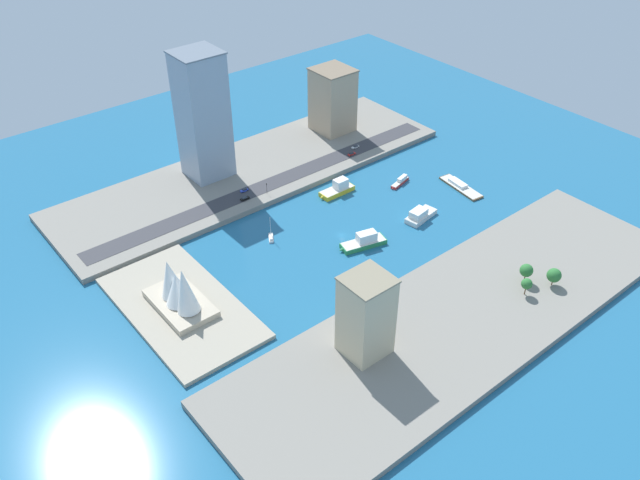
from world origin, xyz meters
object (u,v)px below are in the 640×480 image
barge_flat_brown (460,186)px  tower_tall_glass (203,116)px  ferry_yellow_fast (338,189)px  van_white (355,147)px  office_block_beige (366,316)px  tugboat_red (400,181)px  traffic_light_waterfront (267,187)px  pickup_red (352,154)px  ferry_green_doubledeck (364,241)px  ferry_white_commuter (420,215)px  hatchback_blue (244,190)px  opera_landmark (179,290)px  apartment_midrise_tan (333,100)px  suv_black (245,198)px  sailboat_small_white (271,237)px

barge_flat_brown → tower_tall_glass: tower_tall_glass is taller
ferry_yellow_fast → van_white: ferry_yellow_fast is taller
ferry_yellow_fast → office_block_beige: (-102.72, 73.27, 19.19)m
barge_flat_brown → tower_tall_glass: 150.49m
tugboat_red → traffic_light_waterfront: size_ratio=2.49×
pickup_red → ferry_green_doubledeck: bearing=142.7°
van_white → pickup_red: bearing=124.2°
tower_tall_glass → office_block_beige: 165.73m
ferry_white_commuter → office_block_beige: office_block_beige is taller
ferry_white_commuter → hatchback_blue: ferry_white_commuter is taller
barge_flat_brown → office_block_beige: size_ratio=0.81×
opera_landmark → apartment_midrise_tan: bearing=-61.3°
ferry_white_commuter → suv_black: ferry_white_commuter is taller
sailboat_small_white → tower_tall_glass: size_ratio=0.18×
sailboat_small_white → van_white: 103.19m
barge_flat_brown → hatchback_blue: size_ratio=6.38×
tower_tall_glass → hatchback_blue: tower_tall_glass is taller
office_block_beige → hatchback_blue: 137.39m
van_white → opera_landmark: 167.77m
ferry_green_doubledeck → suv_black: 73.86m
apartment_midrise_tan → traffic_light_waterfront: size_ratio=6.27×
ferry_white_commuter → sailboat_small_white: size_ratio=1.69×
ferry_white_commuter → pickup_red: bearing=-11.2°
barge_flat_brown → tower_tall_glass: bearing=46.5°
tower_tall_glass → barge_flat_brown: bearing=-133.5°
tugboat_red → ferry_yellow_fast: ferry_yellow_fast is taller
pickup_red → tugboat_red: bearing=-175.0°
opera_landmark → ferry_yellow_fast: bearing=-75.4°
pickup_red → ferry_yellow_fast: bearing=127.2°
suv_black → opera_landmark: size_ratio=0.15×
barge_flat_brown → tugboat_red: bearing=43.3°
ferry_green_doubledeck → ferry_white_commuter: bearing=-91.6°
suv_black → hatchback_blue: 8.75m
apartment_midrise_tan → suv_black: (-35.47, 92.43, -19.47)m
hatchback_blue → opera_landmark: (-60.73, 74.60, 7.20)m
barge_flat_brown → opera_landmark: size_ratio=0.88×
ferry_green_doubledeck → apartment_midrise_tan: apartment_midrise_tan is taller
barge_flat_brown → ferry_green_doubledeck: 80.58m
tower_tall_glass → ferry_green_doubledeck: bearing=-166.7°
apartment_midrise_tan → sailboat_small_white: bearing=125.2°
ferry_white_commuter → pickup_red: (71.49, -14.18, 1.58)m
ferry_yellow_fast → hatchback_blue: ferry_yellow_fast is taller
tower_tall_glass → opera_landmark: tower_tall_glass is taller
barge_flat_brown → ferry_green_doubledeck: bearing=94.7°
tugboat_red → pickup_red: (38.99, 3.38, 2.65)m
van_white → hatchback_blue: size_ratio=1.08×
suv_black → pickup_red: size_ratio=1.00×
ferry_green_doubledeck → hatchback_blue: size_ratio=5.40×
sailboat_small_white → tugboat_red: bearing=-91.8°
ferry_yellow_fast → suv_black: size_ratio=4.34×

